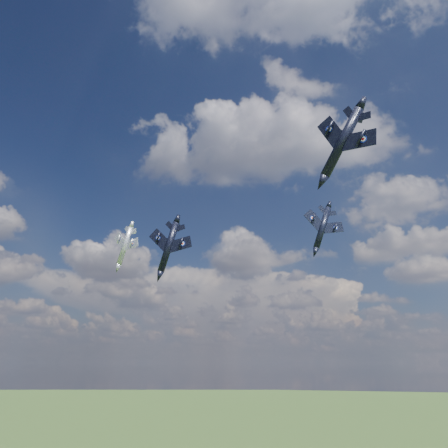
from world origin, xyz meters
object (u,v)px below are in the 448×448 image
(jet_lead_navy, at_px, (169,247))
(jet_high_navy, at_px, (322,228))
(jet_left_silver, at_px, (125,246))
(jet_right_navy, at_px, (342,142))

(jet_lead_navy, xyz_separation_m, jet_high_navy, (31.15, 2.62, 2.36))
(jet_high_navy, bearing_deg, jet_left_silver, 149.90)
(jet_lead_navy, distance_m, jet_right_navy, 45.95)
(jet_lead_navy, bearing_deg, jet_right_navy, -36.90)
(jet_lead_navy, height_order, jet_high_navy, jet_high_navy)
(jet_right_navy, relative_size, jet_high_navy, 1.05)
(jet_lead_navy, relative_size, jet_high_navy, 1.18)
(jet_lead_navy, xyz_separation_m, jet_left_silver, (-13.81, 7.00, 2.91))
(jet_lead_navy, relative_size, jet_left_silver, 1.18)
(jet_lead_navy, distance_m, jet_high_navy, 31.35)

